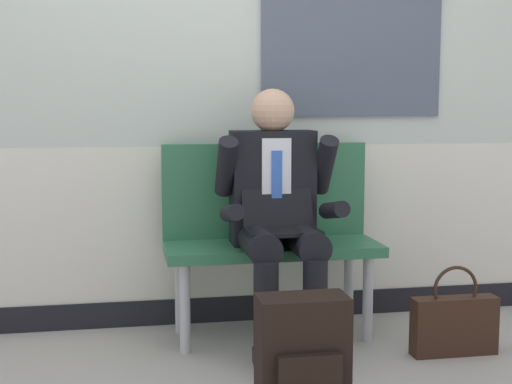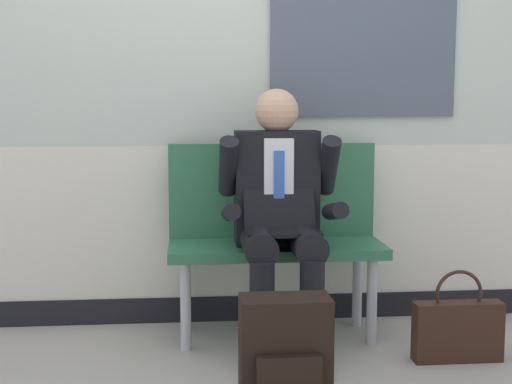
{
  "view_description": "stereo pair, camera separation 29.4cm",
  "coord_description": "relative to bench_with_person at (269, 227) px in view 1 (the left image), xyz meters",
  "views": [
    {
      "loc": [
        -0.47,
        -3.05,
        1.15
      ],
      "look_at": [
        0.12,
        0.14,
        0.75
      ],
      "focal_mm": 50.5,
      "sensor_mm": 36.0,
      "label": 1
    },
    {
      "loc": [
        -0.18,
        -3.09,
        1.15
      ],
      "look_at": [
        0.12,
        0.14,
        0.75
      ],
      "focal_mm": 50.5,
      "sensor_mm": 36.0,
      "label": 2
    }
  ],
  "objects": [
    {
      "name": "handbag",
      "position": [
        0.77,
        -0.48,
        -0.39
      ],
      "size": [
        0.4,
        0.1,
        0.42
      ],
      "color": "#331E14",
      "rests_on": "ground"
    },
    {
      "name": "ground_plane",
      "position": [
        -0.24,
        -0.42,
        -0.54
      ],
      "size": [
        18.0,
        18.0,
        0.0
      ],
      "primitive_type": "plane",
      "color": "#9E9991"
    },
    {
      "name": "bench_with_person",
      "position": [
        0.0,
        0.0,
        0.0
      ],
      "size": [
        1.05,
        0.42,
        0.95
      ],
      "color": "#2D6B47",
      "rests_on": "ground"
    },
    {
      "name": "backpack",
      "position": [
        -0.08,
        -1.01,
        -0.32
      ],
      "size": [
        0.33,
        0.21,
        0.46
      ],
      "color": "black",
      "rests_on": "ground"
    },
    {
      "name": "person_seated",
      "position": [
        -0.0,
        -0.2,
        0.11
      ],
      "size": [
        0.57,
        0.7,
        1.22
      ],
      "color": "black",
      "rests_on": "ground"
    },
    {
      "name": "station_wall",
      "position": [
        -0.23,
        0.27,
        0.97
      ],
      "size": [
        6.23,
        0.16,
        3.04
      ],
      "color": "beige",
      "rests_on": "ground"
    }
  ]
}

